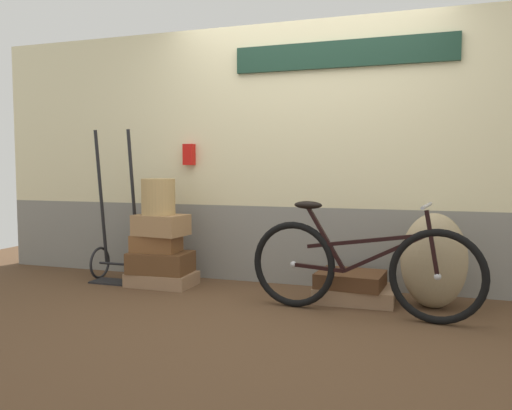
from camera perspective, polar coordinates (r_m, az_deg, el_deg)
ground at (r=4.12m, az=2.77°, el=-11.47°), size 8.50×5.20×0.06m
station_building at (r=4.78m, az=5.77°, el=5.53°), size 6.50×0.74×2.38m
suitcase_0 at (r=4.85m, az=-10.29°, el=-8.00°), size 0.59×0.38×0.12m
suitcase_1 at (r=4.83m, az=-10.43°, el=-6.21°), size 0.56×0.40×0.19m
suitcase_2 at (r=4.83m, az=-10.91°, el=-4.16°), size 0.43×0.29×0.15m
suitcase_3 at (r=4.77m, az=-10.40°, el=-2.18°), size 0.48×0.37×0.19m
suitcase_4 at (r=4.32m, az=10.77°, el=-9.53°), size 0.64×0.48×0.12m
suitcase_5 at (r=4.27m, az=10.37°, el=-8.03°), size 0.55×0.46×0.12m
wicker_basket at (r=4.77m, az=-10.69°, el=0.90°), size 0.30×0.30×0.33m
luggage_trolley at (r=5.11m, az=-15.04°, el=-4.50°), size 0.44×0.37×1.43m
burlap_sack at (r=4.21m, az=18.96°, el=-5.81°), size 0.49×0.42×0.73m
bicycle at (r=3.88m, az=11.41°, el=-6.72°), size 1.71×0.46×0.83m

